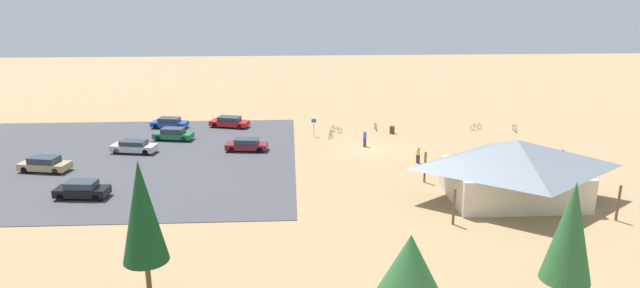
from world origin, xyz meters
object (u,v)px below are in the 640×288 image
Objects in this scene: bicycle_orange_yard_front at (375,127)px; bicycle_yellow_edge_north at (531,155)px; lot_sign at (314,125)px; bike_pavilion at (515,166)px; bicycle_black_by_bin at (509,163)px; car_black_aisle_side at (82,190)px; bicycle_purple_mid_cluster at (485,160)px; pine_west at (570,232)px; trash_bin at (392,130)px; car_red_inner_stall at (229,122)px; car_blue_far_end at (169,123)px; car_green_front_row at (173,134)px; visitor_at_bikes at (418,155)px; bicycle_green_lone_east at (330,134)px; car_silver_mid_lot at (134,147)px; visitor_by_pavilion at (365,138)px; car_maroon_by_curb at (247,145)px; bicycle_teal_lone_west at (336,130)px; bicycle_white_edge_south at (515,128)px; bicycle_silver_near_sign at (525,161)px; car_tan_back_corner at (45,164)px; bicycle_red_front_row at (476,127)px; pine_far_east at (410,272)px; pine_mideast at (142,212)px.

bicycle_yellow_edge_north is (-14.23, 12.37, -0.02)m from bicycle_orange_yard_front.
bike_pavilion is at bearing 126.92° from lot_sign.
car_black_aisle_side reaches higher than bicycle_black_by_bin.
bicycle_purple_mid_cluster is at bearing 15.80° from bicycle_yellow_edge_north.
trash_bin is at bearing -86.59° from pine_west.
car_blue_far_end is at bearing 0.21° from car_red_inner_stall.
bike_pavilion is 2.78× the size of car_green_front_row.
visitor_at_bikes is at bearing 92.76° from trash_bin.
car_silver_mid_lot reaches higher than bicycle_green_lone_east.
car_blue_far_end is 24.85m from visitor_by_pavilion.
car_black_aisle_side is 18.20m from car_maroon_by_curb.
car_red_inner_stall is at bearing -13.53° from bicycle_teal_lone_west.
bike_pavilion is 7.64× the size of bicycle_white_edge_south.
bicycle_purple_mid_cluster is at bearing -95.73° from bike_pavilion.
visitor_at_bikes is at bearing -5.89° from bicycle_silver_near_sign.
bicycle_orange_yard_front is 0.35× the size of car_silver_mid_lot.
pine_west reaches higher than bicycle_yellow_edge_north.
bicycle_orange_yard_front is at bearing -57.45° from bicycle_purple_mid_cluster.
car_tan_back_corner is (42.71, 0.03, 0.40)m from bicycle_purple_mid_cluster.
bicycle_red_front_row is at bearing -153.05° from car_black_aisle_side.
bike_pavilion reaches higher than car_red_inner_stall.
car_blue_far_end is (20.42, -3.12, 0.35)m from bicycle_teal_lone_west.
car_tan_back_corner is (5.96, -7.20, -0.01)m from car_black_aisle_side.
car_green_front_row is (18.78, -39.66, -3.79)m from pine_far_east.
car_red_inner_stall is at bearing -6.38° from bicycle_white_edge_south.
bicycle_orange_yard_front is at bearing 173.04° from car_red_inner_stall.
bicycle_purple_mid_cluster is 0.31× the size of car_green_front_row.
pine_mideast is 1.84× the size of car_green_front_row.
visitor_at_bikes is at bearing -60.89° from bike_pavilion.
pine_far_east reaches higher than bicycle_white_edge_south.
pine_west reaches higher than car_red_inner_stall.
pine_mideast is at bearing -5.85° from pine_west.
bicycle_purple_mid_cluster is 42.71m from car_tan_back_corner.
car_blue_far_end is at bearing -15.33° from lot_sign.
bicycle_silver_near_sign is (-17.72, -28.70, -4.16)m from pine_far_east.
bicycle_white_edge_south is at bearing -117.68° from pine_far_east.
car_blue_far_end is (19.55, -5.39, 0.32)m from bicycle_green_lone_east.
bicycle_silver_near_sign is at bearing 72.54° from bicycle_white_edge_south.
bicycle_yellow_edge_north is at bearing -141.95° from pine_mideast.
lot_sign is 0.43× the size of car_red_inner_stall.
bicycle_purple_mid_cluster is (5.36, 1.52, 0.01)m from bicycle_yellow_edge_north.
pine_west is 4.60× the size of bicycle_orange_yard_front.
bicycle_teal_lone_west is 0.28× the size of car_blue_far_end.
visitor_by_pavilion is (11.13, -6.74, 0.63)m from bicycle_purple_mid_cluster.
bicycle_green_lone_east is (22.46, 1.53, 0.00)m from bicycle_white_edge_south.
bike_pavilion is 25.97m from lot_sign.
car_red_inner_stall is 13.78m from car_silver_mid_lot.
car_black_aisle_side reaches higher than car_blue_far_end.
car_maroon_by_curb is (15.11, 8.15, 0.34)m from bicycle_orange_yard_front.
car_maroon_by_curb is (10.22, 7.19, 0.37)m from bicycle_teal_lone_west.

